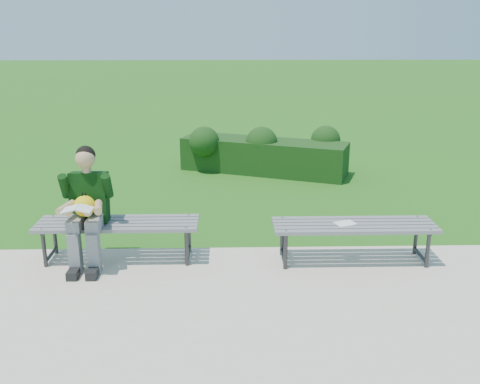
{
  "coord_description": "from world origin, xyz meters",
  "views": [
    {
      "loc": [
        -0.04,
        -5.94,
        2.55
      ],
      "look_at": [
        0.1,
        -0.17,
        0.77
      ],
      "focal_mm": 40.0,
      "sensor_mm": 36.0,
      "label": 1
    }
  ],
  "objects_px": {
    "hedge": "(263,152)",
    "paper_sheet": "(345,223)",
    "bench_right": "(354,228)",
    "bench_left": "(118,226)",
    "seated_boy": "(87,204)"
  },
  "relations": [
    {
      "from": "hedge",
      "to": "paper_sheet",
      "type": "height_order",
      "value": "hedge"
    },
    {
      "from": "bench_left",
      "to": "paper_sheet",
      "type": "xyz_separation_m",
      "value": [
        2.54,
        -0.12,
        0.06
      ]
    },
    {
      "from": "hedge",
      "to": "paper_sheet",
      "type": "relative_size",
      "value": 11.74
    },
    {
      "from": "hedge",
      "to": "bench_left",
      "type": "height_order",
      "value": "hedge"
    },
    {
      "from": "hedge",
      "to": "paper_sheet",
      "type": "bearing_deg",
      "value": -80.84
    },
    {
      "from": "seated_boy",
      "to": "bench_right",
      "type": "bearing_deg",
      "value": -0.44
    },
    {
      "from": "hedge",
      "to": "seated_boy",
      "type": "bearing_deg",
      "value": -118.88
    },
    {
      "from": "hedge",
      "to": "bench_right",
      "type": "relative_size",
      "value": 1.71
    },
    {
      "from": "seated_boy",
      "to": "paper_sheet",
      "type": "distance_m",
      "value": 2.85
    },
    {
      "from": "bench_left",
      "to": "paper_sheet",
      "type": "bearing_deg",
      "value": -2.62
    },
    {
      "from": "hedge",
      "to": "bench_right",
      "type": "xyz_separation_m",
      "value": [
        0.75,
        -4.0,
        0.04
      ]
    },
    {
      "from": "hedge",
      "to": "seated_boy",
      "type": "height_order",
      "value": "seated_boy"
    },
    {
      "from": "bench_left",
      "to": "paper_sheet",
      "type": "height_order",
      "value": "bench_left"
    },
    {
      "from": "bench_left",
      "to": "seated_boy",
      "type": "height_order",
      "value": "seated_boy"
    },
    {
      "from": "bench_right",
      "to": "hedge",
      "type": "bearing_deg",
      "value": 100.55
    }
  ]
}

